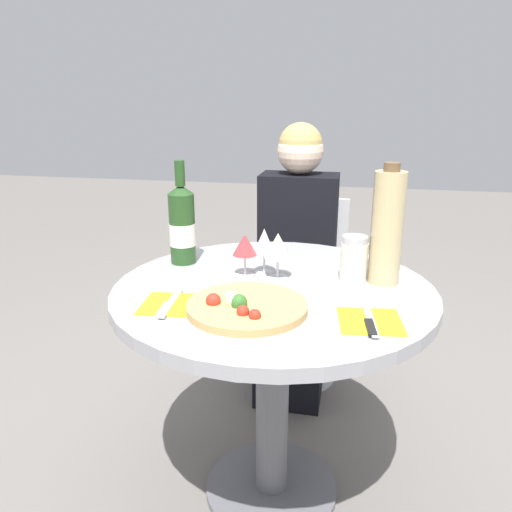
# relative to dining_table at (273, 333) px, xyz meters

# --- Properties ---
(ground_plane) EXTENTS (12.00, 12.00, 0.00)m
(ground_plane) POSITION_rel_dining_table_xyz_m (0.00, 0.00, -0.58)
(ground_plane) COLOR slate
(ground_plane) RESTS_ON ground
(dining_table) EXTENTS (0.92, 0.92, 0.73)m
(dining_table) POSITION_rel_dining_table_xyz_m (0.00, 0.00, 0.00)
(dining_table) COLOR slate
(dining_table) RESTS_ON ground_plane
(chair_behind_diner) EXTENTS (0.42, 0.42, 0.81)m
(chair_behind_diner) POSITION_rel_dining_table_xyz_m (-0.02, 0.81, -0.19)
(chair_behind_diner) COLOR silver
(chair_behind_diner) RESTS_ON ground_plane
(seated_diner) EXTENTS (0.32, 0.41, 1.15)m
(seated_diner) POSITION_rel_dining_table_xyz_m (-0.02, 0.67, -0.05)
(seated_diner) COLOR black
(seated_diner) RESTS_ON ground_plane
(pizza_large) EXTENTS (0.31, 0.31, 0.05)m
(pizza_large) POSITION_rel_dining_table_xyz_m (-0.04, -0.19, 0.16)
(pizza_large) COLOR tan
(pizza_large) RESTS_ON dining_table
(wine_bottle) EXTENTS (0.09, 0.09, 0.33)m
(wine_bottle) POSITION_rel_dining_table_xyz_m (-0.33, 0.15, 0.28)
(wine_bottle) COLOR #23471E
(wine_bottle) RESTS_ON dining_table
(tall_carafe) EXTENTS (0.09, 0.09, 0.35)m
(tall_carafe) POSITION_rel_dining_table_xyz_m (0.31, 0.10, 0.32)
(tall_carafe) COLOR tan
(tall_carafe) RESTS_ON dining_table
(sugar_shaker) EXTENTS (0.08, 0.08, 0.14)m
(sugar_shaker) POSITION_rel_dining_table_xyz_m (0.22, 0.09, 0.22)
(sugar_shaker) COLOR silver
(sugar_shaker) RESTS_ON dining_table
(wine_glass_front_right) EXTENTS (0.08, 0.08, 0.14)m
(wine_glass_front_right) POSITION_rel_dining_table_xyz_m (0.00, 0.07, 0.25)
(wine_glass_front_right) COLOR silver
(wine_glass_front_right) RESTS_ON dining_table
(wine_glass_front_left) EXTENTS (0.07, 0.07, 0.13)m
(wine_glass_front_left) POSITION_rel_dining_table_xyz_m (-0.10, 0.07, 0.24)
(wine_glass_front_left) COLOR silver
(wine_glass_front_left) RESTS_ON dining_table
(wine_glass_center) EXTENTS (0.06, 0.06, 0.14)m
(wine_glass_center) POSITION_rel_dining_table_xyz_m (-0.05, 0.11, 0.25)
(wine_glass_center) COLOR silver
(wine_glass_center) RESTS_ON dining_table
(place_setting_left) EXTENTS (0.16, 0.19, 0.01)m
(place_setting_left) POSITION_rel_dining_table_xyz_m (-0.24, -0.19, 0.15)
(place_setting_left) COLOR yellow
(place_setting_left) RESTS_ON dining_table
(place_setting_right) EXTENTS (0.17, 0.19, 0.01)m
(place_setting_right) POSITION_rel_dining_table_xyz_m (0.27, -0.19, 0.15)
(place_setting_right) COLOR yellow
(place_setting_right) RESTS_ON dining_table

